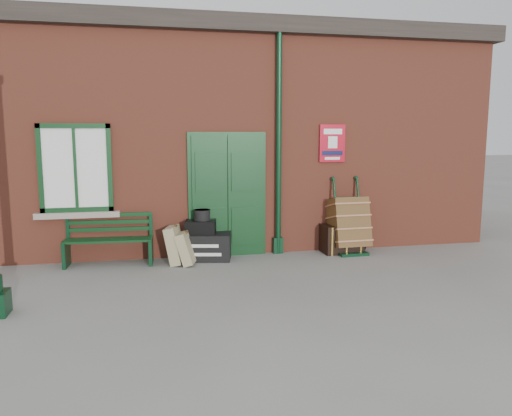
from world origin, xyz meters
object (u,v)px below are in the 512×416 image
object	(u,v)px
porter_trolley	(348,224)
dark_trunk	(342,239)
houdini_trunk	(204,246)
bench	(109,238)

from	to	relation	value
porter_trolley	dark_trunk	world-z (taller)	porter_trolley
houdini_trunk	porter_trolley	size ratio (longest dim) A/B	0.68
bench	houdini_trunk	world-z (taller)	bench
porter_trolley	dark_trunk	bearing A→B (deg)	165.37
houdini_trunk	dark_trunk	xyz separation A→B (m)	(2.61, 0.00, 0.03)
houdini_trunk	dark_trunk	size ratio (longest dim) A/B	1.29
bench	houdini_trunk	distance (m)	1.64
houdini_trunk	dark_trunk	bearing A→B (deg)	12.06
bench	houdini_trunk	xyz separation A→B (m)	(1.62, -0.01, -0.22)
houdini_trunk	porter_trolley	world-z (taller)	porter_trolley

